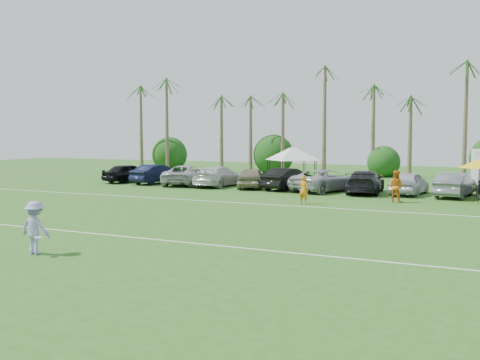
% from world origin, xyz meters
% --- Properties ---
extents(ground, '(120.00, 120.00, 0.00)m').
position_xyz_m(ground, '(0.00, 0.00, 0.00)').
color(ground, '#2A5A1B').
rests_on(ground, ground).
extents(field_lines, '(80.00, 12.10, 0.01)m').
position_xyz_m(field_lines, '(0.00, 8.00, 0.01)').
color(field_lines, white).
rests_on(field_lines, ground).
extents(palm_tree_0, '(2.40, 2.40, 8.90)m').
position_xyz_m(palm_tree_0, '(-22.00, 38.00, 7.48)').
color(palm_tree_0, brown).
rests_on(palm_tree_0, ground).
extents(palm_tree_1, '(2.40, 2.40, 9.90)m').
position_xyz_m(palm_tree_1, '(-17.00, 38.00, 8.35)').
color(palm_tree_1, brown).
rests_on(palm_tree_1, ground).
extents(palm_tree_2, '(2.40, 2.40, 10.90)m').
position_xyz_m(palm_tree_2, '(-12.00, 38.00, 9.21)').
color(palm_tree_2, brown).
rests_on(palm_tree_2, ground).
extents(palm_tree_3, '(2.40, 2.40, 11.90)m').
position_xyz_m(palm_tree_3, '(-8.00, 38.00, 10.06)').
color(palm_tree_3, brown).
rests_on(palm_tree_3, ground).
extents(palm_tree_4, '(2.40, 2.40, 8.90)m').
position_xyz_m(palm_tree_4, '(-4.00, 38.00, 7.48)').
color(palm_tree_4, brown).
rests_on(palm_tree_4, ground).
extents(palm_tree_5, '(2.40, 2.40, 9.90)m').
position_xyz_m(palm_tree_5, '(0.00, 38.00, 8.35)').
color(palm_tree_5, brown).
rests_on(palm_tree_5, ground).
extents(palm_tree_6, '(2.40, 2.40, 10.90)m').
position_xyz_m(palm_tree_6, '(4.00, 38.00, 9.21)').
color(palm_tree_6, brown).
rests_on(palm_tree_6, ground).
extents(palm_tree_7, '(2.40, 2.40, 11.90)m').
position_xyz_m(palm_tree_7, '(8.00, 38.00, 10.06)').
color(palm_tree_7, brown).
rests_on(palm_tree_7, ground).
extents(palm_tree_8, '(2.40, 2.40, 8.90)m').
position_xyz_m(palm_tree_8, '(13.00, 38.00, 7.48)').
color(palm_tree_8, brown).
rests_on(palm_tree_8, ground).
extents(bush_tree_0, '(4.00, 4.00, 4.00)m').
position_xyz_m(bush_tree_0, '(-19.00, 39.00, 1.80)').
color(bush_tree_0, brown).
rests_on(bush_tree_0, ground).
extents(bush_tree_1, '(4.00, 4.00, 4.00)m').
position_xyz_m(bush_tree_1, '(-6.00, 39.00, 1.80)').
color(bush_tree_1, brown).
rests_on(bush_tree_1, ground).
extents(bush_tree_2, '(4.00, 4.00, 4.00)m').
position_xyz_m(bush_tree_2, '(6.00, 39.00, 1.80)').
color(bush_tree_2, brown).
rests_on(bush_tree_2, ground).
extents(sideline_player_a, '(0.72, 0.54, 1.77)m').
position_xyz_m(sideline_player_a, '(5.38, 15.19, 0.88)').
color(sideline_player_a, orange).
rests_on(sideline_player_a, ground).
extents(sideline_player_b, '(1.14, 0.99, 1.99)m').
position_xyz_m(sideline_player_b, '(10.32, 18.39, 0.99)').
color(sideline_player_b, orange).
rests_on(sideline_player_b, ground).
extents(canopy_tent_left, '(4.63, 4.63, 3.75)m').
position_xyz_m(canopy_tent_left, '(0.85, 25.82, 3.21)').
color(canopy_tent_left, black).
rests_on(canopy_tent_left, ground).
extents(canopy_tent_right, '(4.64, 4.64, 3.76)m').
position_xyz_m(canopy_tent_right, '(0.86, 26.26, 3.22)').
color(canopy_tent_right, black).
rests_on(canopy_tent_right, ground).
extents(market_umbrella, '(2.44, 2.44, 2.72)m').
position_xyz_m(market_umbrella, '(15.01, 20.25, 2.44)').
color(market_umbrella, black).
rests_on(market_umbrella, ground).
extents(frisbee_player, '(1.21, 0.74, 1.87)m').
position_xyz_m(frisbee_player, '(1.17, -1.94, 0.93)').
color(frisbee_player, '#9A95D4').
rests_on(frisbee_player, ground).
extents(parked_car_0, '(3.25, 5.23, 1.66)m').
position_xyz_m(parked_car_0, '(-13.40, 23.10, 0.83)').
color(parked_car_0, black).
rests_on(parked_car_0, ground).
extents(parked_car_1, '(2.67, 5.28, 1.66)m').
position_xyz_m(parked_car_1, '(-10.41, 23.09, 0.83)').
color(parked_car_1, black).
rests_on(parked_car_1, ground).
extents(parked_car_2, '(3.82, 6.39, 1.66)m').
position_xyz_m(parked_car_2, '(-7.43, 23.08, 0.83)').
color(parked_car_2, '#A3A4A5').
rests_on(parked_car_2, ground).
extents(parked_car_3, '(2.60, 5.83, 1.66)m').
position_xyz_m(parked_car_3, '(-4.44, 23.10, 0.83)').
color(parked_car_3, silver).
rests_on(parked_car_3, ground).
extents(parked_car_4, '(3.32, 5.24, 1.66)m').
position_xyz_m(parked_car_4, '(-1.45, 22.93, 0.83)').
color(parked_car_4, gray).
rests_on(parked_car_4, ground).
extents(parked_car_5, '(2.78, 5.30, 1.66)m').
position_xyz_m(parked_car_5, '(1.54, 23.01, 0.83)').
color(parked_car_5, black).
rests_on(parked_car_5, ground).
extents(parked_car_6, '(4.65, 6.56, 1.66)m').
position_xyz_m(parked_car_6, '(4.53, 22.83, 0.83)').
color(parked_car_6, '#A2A5A8').
rests_on(parked_car_6, ground).
extents(parked_car_7, '(2.79, 5.90, 1.66)m').
position_xyz_m(parked_car_7, '(7.52, 22.80, 0.83)').
color(parked_car_7, black).
rests_on(parked_car_7, ground).
extents(parked_car_8, '(2.53, 5.08, 1.66)m').
position_xyz_m(parked_car_8, '(10.51, 23.19, 0.83)').
color(parked_car_8, '#B9B9C5').
rests_on(parked_car_8, ground).
extents(parked_car_9, '(2.54, 5.26, 1.66)m').
position_xyz_m(parked_car_9, '(13.50, 23.00, 0.83)').
color(parked_car_9, slate).
rests_on(parked_car_9, ground).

